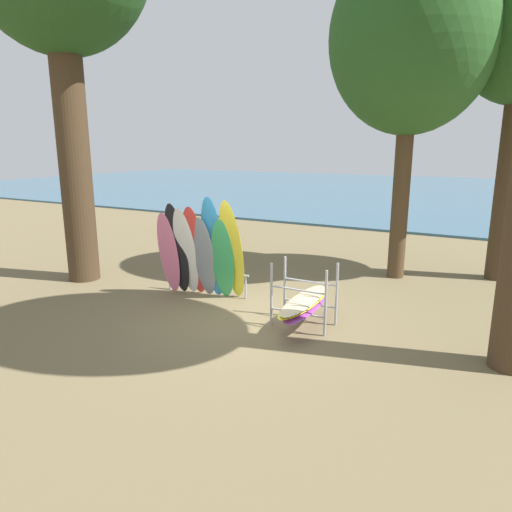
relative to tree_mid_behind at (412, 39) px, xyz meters
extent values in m
plane|color=brown|center=(-1.98, -4.66, -5.88)|extent=(80.00, 80.00, 0.00)
cube|color=#38607A|center=(-1.98, 24.48, -5.83)|extent=(80.00, 36.00, 0.10)
cylinder|color=#42301E|center=(-7.11, -4.15, -2.59)|extent=(0.78, 0.78, 6.57)
cylinder|color=#4C3823|center=(0.00, 0.00, -3.54)|extent=(0.43, 0.43, 4.67)
ellipsoid|color=#285623|center=(0.00, 0.00, 0.04)|extent=(3.95, 3.95, 4.54)
cylinder|color=#42301E|center=(2.37, 1.09, -3.31)|extent=(0.56, 0.56, 5.15)
ellipsoid|color=pink|center=(-4.33, -4.06, -4.90)|extent=(0.55, 0.47, 1.96)
ellipsoid|color=black|center=(-4.11, -4.02, -4.79)|extent=(0.57, 0.59, 2.18)
ellipsoid|color=white|center=(-3.89, -3.98, -4.84)|extent=(0.59, 0.68, 2.09)
ellipsoid|color=red|center=(-3.67, -3.93, -4.81)|extent=(0.65, 0.74, 2.13)
ellipsoid|color=gray|center=(-3.45, -3.89, -4.93)|extent=(0.58, 0.58, 1.90)
ellipsoid|color=#2D8ED1|center=(-3.23, -3.85, -4.70)|extent=(0.59, 0.59, 2.36)
ellipsoid|color=#339E56|center=(-3.01, -3.80, -4.94)|extent=(0.61, 0.56, 1.87)
ellipsoid|color=yellow|center=(-2.79, -3.76, -4.73)|extent=(0.57, 0.71, 2.30)
cylinder|color=#9EA0A5|center=(-4.55, -3.79, -5.61)|extent=(0.04, 0.04, 0.55)
cylinder|color=#9EA0A5|center=(-2.57, -3.54, -5.61)|extent=(0.04, 0.04, 0.55)
cylinder|color=#9EA0A5|center=(-3.56, -3.67, -5.33)|extent=(2.15, 0.32, 0.04)
cylinder|color=#9EA0A5|center=(-1.34, -4.68, -5.26)|extent=(0.05, 0.05, 1.25)
cylinder|color=#9EA0A5|center=(-0.24, -4.68, -5.26)|extent=(0.05, 0.05, 1.25)
cylinder|color=#9EA0A5|center=(-1.34, -4.08, -5.26)|extent=(0.05, 0.05, 1.25)
cylinder|color=#9EA0A5|center=(-0.24, -4.08, -5.26)|extent=(0.05, 0.05, 1.25)
cylinder|color=#9EA0A5|center=(-0.79, -4.68, -5.53)|extent=(1.10, 0.04, 0.04)
cylinder|color=#9EA0A5|center=(-0.79, -4.68, -5.08)|extent=(1.10, 0.04, 0.04)
cylinder|color=#9EA0A5|center=(-0.79, -4.08, -5.53)|extent=(1.10, 0.04, 0.04)
cylinder|color=#9EA0A5|center=(-0.79, -4.08, -5.08)|extent=(1.10, 0.04, 0.04)
ellipsoid|color=purple|center=(-0.74, -4.38, -5.48)|extent=(0.66, 2.13, 0.06)
ellipsoid|color=yellow|center=(-0.79, -4.38, -5.42)|extent=(0.50, 2.10, 0.06)
ellipsoid|color=#C6B289|center=(-0.78, -4.38, -5.36)|extent=(0.61, 2.12, 0.06)
camera|label=1|loc=(2.49, -12.25, -2.48)|focal=32.50mm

